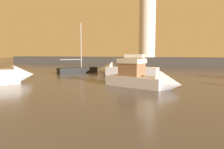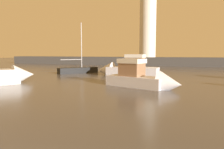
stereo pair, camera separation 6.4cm
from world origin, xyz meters
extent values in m
plane|color=#4C4742|center=(0.00, 25.45, 0.00)|extent=(220.00, 220.00, 0.00)
cube|color=#423F3D|center=(0.00, 50.90, 1.02)|extent=(89.76, 4.99, 2.03)
cylinder|color=silver|center=(-4.99, 50.90, 9.77)|extent=(3.98, 3.98, 15.47)
cube|color=silver|center=(-2.15, 25.00, 0.60)|extent=(6.74, 2.76, 1.20)
cone|color=silver|center=(-6.07, 25.20, 0.66)|extent=(2.31, 2.44, 2.34)
cube|color=#8C6647|center=(-1.79, 24.98, 1.82)|extent=(2.24, 1.86, 1.23)
cube|color=silver|center=(-1.79, 24.98, 2.65)|extent=(2.46, 2.05, 0.43)
cone|color=white|center=(-11.41, 15.61, 0.78)|extent=(2.93, 2.89, 2.16)
cube|color=silver|center=(0.31, 16.76, 0.47)|extent=(5.78, 3.65, 0.93)
cone|color=silver|center=(3.37, 15.77, 0.51)|extent=(2.42, 2.50, 2.01)
cube|color=#8C6647|center=(-0.17, 16.91, 1.52)|extent=(2.38, 2.09, 1.17)
cube|color=silver|center=(-0.17, 16.91, 2.31)|extent=(2.62, 2.30, 0.41)
cube|color=black|center=(-10.98, 26.42, 0.43)|extent=(4.84, 5.64, 0.86)
cylinder|color=#B7B7BC|center=(-10.61, 26.90, 4.21)|extent=(0.12, 0.12, 6.70)
cylinder|color=#B7B7BC|center=(-11.63, 25.59, 2.07)|extent=(2.11, 2.67, 0.09)
camera|label=1|loc=(4.63, -1.98, 3.02)|focal=34.06mm
camera|label=2|loc=(4.69, -1.96, 3.02)|focal=34.06mm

